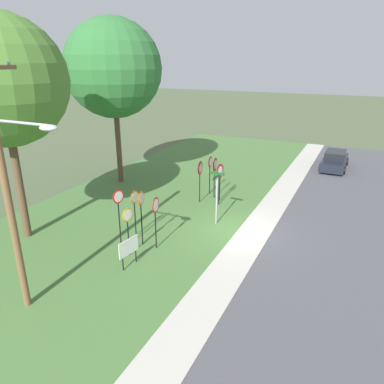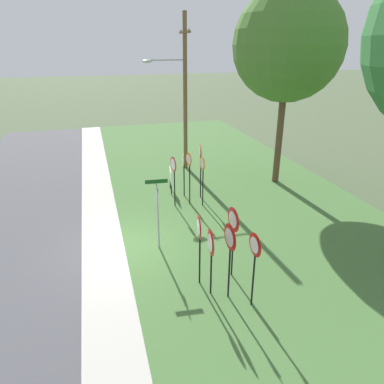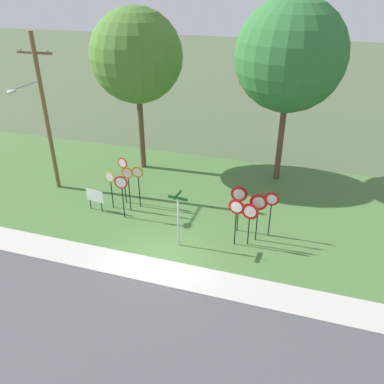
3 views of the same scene
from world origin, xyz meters
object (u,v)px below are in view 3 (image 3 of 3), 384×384
object	(u,v)px
stop_sign_far_right	(138,178)
utility_pole	(43,111)
stop_sign_near_right	(111,182)
street_name_post	(178,215)
stop_sign_far_left	(123,171)
yield_sign_far_left	(271,204)
notice_board	(95,197)
yield_sign_near_left	(250,215)
oak_tree_right	(290,56)
yield_sign_far_right	(239,198)
stop_sign_near_left	(122,188)
yield_sign_near_right	(258,206)
yield_sign_center	(236,211)
stop_sign_far_center	(128,180)
oak_tree_left	(137,56)

from	to	relation	value
stop_sign_far_right	utility_pole	distance (m)	6.55
stop_sign_near_right	street_name_post	world-z (taller)	street_name_post
stop_sign_near_right	stop_sign_far_left	distance (m)	0.95
yield_sign_far_left	notice_board	bearing A→B (deg)	179.42
stop_sign_far_left	yield_sign_near_left	xyz separation A→B (m)	(7.33, -1.94, -0.29)
yield_sign_near_left	oak_tree_right	size ratio (longest dim) A/B	0.21
stop_sign_near_right	yield_sign_far_left	distance (m)	8.61
yield_sign_far_right	utility_pole	xyz separation A→B (m)	(-11.42, 1.29, 2.92)
stop_sign_near_right	stop_sign_far_right	size ratio (longest dim) A/B	0.91
stop_sign_near_left	yield_sign_near_right	size ratio (longest dim) A/B	0.97
stop_sign_near_left	yield_sign_near_left	bearing A→B (deg)	-12.14
stop_sign_near_right	yield_sign_center	world-z (taller)	yield_sign_center
stop_sign_near_left	street_name_post	bearing A→B (deg)	-30.50
stop_sign_far_right	notice_board	bearing A→B (deg)	-155.57
stop_sign_far_center	stop_sign_far_right	xyz separation A→B (m)	(0.31, 0.56, -0.10)
stop_sign_near_left	yield_sign_center	distance (m)	6.14
yield_sign_center	oak_tree_right	xyz separation A→B (m)	(1.09, 7.84, 5.65)
utility_pole	stop_sign_far_right	bearing A→B (deg)	-5.36
stop_sign_far_left	stop_sign_far_right	distance (m)	0.99
oak_tree_right	yield_sign_far_right	bearing A→B (deg)	-100.23
yield_sign_near_left	yield_sign_near_right	distance (m)	0.61
stop_sign_far_left	oak_tree_right	xyz separation A→B (m)	(7.82, 5.73, 5.54)
stop_sign_far_right	oak_tree_left	size ratio (longest dim) A/B	0.25
stop_sign_near_right	stop_sign_far_right	distance (m)	1.50
stop_sign_near_left	yield_sign_near_right	xyz separation A→B (m)	(7.01, 0.04, 0.12)
stop_sign_near_left	yield_sign_far_right	size ratio (longest dim) A/B	0.97
yield_sign_center	yield_sign_near_right	bearing A→B (deg)	43.36
yield_sign_near_left	oak_tree_left	size ratio (longest dim) A/B	0.23
yield_sign_far_left	stop_sign_far_left	bearing A→B (deg)	170.89
yield_sign_far_right	yield_sign_far_left	bearing A→B (deg)	-3.29
stop_sign_near_left	notice_board	size ratio (longest dim) A/B	1.97
yield_sign_near_right	oak_tree_right	world-z (taller)	oak_tree_right
yield_sign_far_left	yield_sign_near_right	bearing A→B (deg)	-137.74
stop_sign_far_right	yield_sign_far_left	xyz separation A→B (m)	(7.23, -0.73, 0.07)
oak_tree_right	street_name_post	bearing A→B (deg)	-112.67
yield_sign_center	oak_tree_left	bearing A→B (deg)	145.63
oak_tree_left	oak_tree_right	distance (m)	8.89
stop_sign_near_left	stop_sign_far_left	xyz separation A→B (m)	(-0.62, 1.50, 0.18)
stop_sign_near_right	oak_tree_left	distance (m)	7.93
street_name_post	yield_sign_far_left	bearing A→B (deg)	31.91
stop_sign_far_right	utility_pole	xyz separation A→B (m)	(-5.76, 0.54, 3.06)
oak_tree_left	stop_sign_far_right	bearing A→B (deg)	-68.44
stop_sign_far_right	stop_sign_far_center	bearing A→B (deg)	-121.52
yield_sign_near_left	stop_sign_far_right	bearing A→B (deg)	169.92
oak_tree_right	yield_sign_near_left	bearing A→B (deg)	-93.60
yield_sign_near_left	oak_tree_left	bearing A→B (deg)	146.34
stop_sign_near_right	yield_sign_near_right	xyz separation A→B (m)	(8.06, -0.71, 0.32)
oak_tree_right	stop_sign_far_right	bearing A→B (deg)	-139.26
stop_sign_far_right	yield_sign_near_left	bearing A→B (deg)	-17.81
notice_board	stop_sign_far_right	bearing A→B (deg)	35.30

